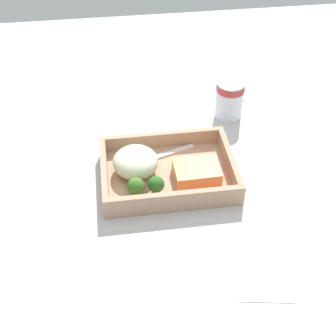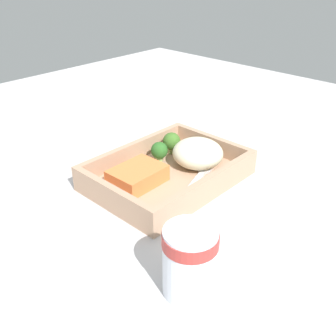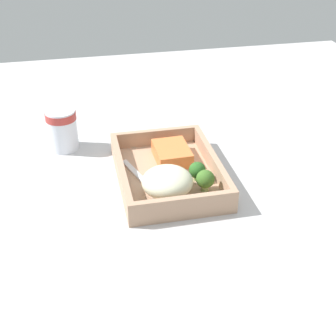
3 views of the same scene
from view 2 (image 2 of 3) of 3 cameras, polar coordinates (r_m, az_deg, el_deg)
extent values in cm
cube|color=#BBB9BB|center=(72.32, 0.00, -2.57)|extent=(160.00, 160.00, 2.00)
cube|color=tan|center=(71.49, 0.00, -1.47)|extent=(27.18, 19.75, 1.20)
cube|color=tan|center=(65.21, 5.96, -2.53)|extent=(27.18, 1.20, 3.44)
cube|color=tan|center=(76.27, -5.09, 2.45)|extent=(27.18, 1.20, 3.44)
cube|color=tan|center=(62.85, -8.15, -4.01)|extent=(1.20, 17.35, 3.44)
cube|color=tan|center=(79.28, 6.45, 3.46)|extent=(1.20, 17.35, 3.44)
cube|color=orange|center=(68.35, -4.45, -1.12)|extent=(9.28, 7.16, 2.92)
ellipsoid|color=beige|center=(73.40, 4.34, 2.16)|extent=(9.30, 9.57, 5.24)
cylinder|color=#7B9A5C|center=(78.71, 0.52, 2.73)|extent=(1.33, 1.33, 1.65)
sphere|color=#3D6925|center=(77.94, 0.53, 3.91)|extent=(3.51, 3.51, 3.51)
cylinder|color=#84AE62|center=(75.94, -1.25, 1.53)|extent=(1.25, 1.25, 1.28)
sphere|color=#2B6024|center=(75.24, -1.26, 2.58)|extent=(3.29, 3.29, 3.29)
cube|color=silver|center=(67.11, 3.28, -2.92)|extent=(12.13, 4.87, 0.44)
cube|color=silver|center=(73.52, 5.62, 0.03)|extent=(3.91, 3.14, 0.44)
cylinder|color=white|center=(47.81, 3.15, -13.45)|extent=(6.45, 6.45, 9.21)
cylinder|color=#B23833|center=(45.60, 3.27, -10.32)|extent=(6.65, 6.65, 1.66)
cube|color=white|center=(82.36, -18.81, 0.84)|extent=(11.36, 15.91, 0.24)
camera|label=1|loc=(1.29, -26.94, 40.11)|focal=50.00mm
camera|label=3|loc=(1.25, 36.97, 30.82)|focal=50.00mm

